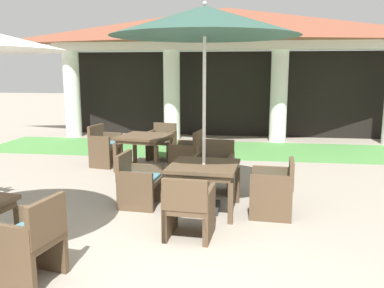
{
  "coord_description": "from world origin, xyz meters",
  "views": [
    {
      "loc": [
        0.73,
        -3.64,
        2.08
      ],
      "look_at": [
        -0.22,
        3.09,
        0.82
      ],
      "focal_mm": 37.94,
      "sensor_mm": 36.0,
      "label": 1
    }
  ],
  "objects_px": {
    "patio_chair_mid_left_east": "(30,242)",
    "patio_chair_mid_right_east": "(188,153)",
    "patio_table_mid_right": "(145,140)",
    "patio_chair_mid_right_west": "(104,146)",
    "patio_table_near_foreground": "(204,171)",
    "patio_chair_near_foreground_east": "(274,188)",
    "patio_chair_near_foreground_west": "(138,182)",
    "patio_chair_near_foreground_south": "(189,208)",
    "patio_umbrella_near_foreground": "(205,23)",
    "patio_chair_mid_right_north": "(162,142)",
    "patio_chair_near_foreground_north": "(215,168)",
    "terracotta_urn": "(175,156)"
  },
  "relations": [
    {
      "from": "patio_chair_near_foreground_south",
      "to": "patio_chair_mid_right_north",
      "type": "xyz_separation_m",
      "value": [
        -1.28,
        4.31,
        0.02
      ]
    },
    {
      "from": "patio_table_near_foreground",
      "to": "patio_chair_mid_left_east",
      "type": "distance_m",
      "value": 2.72
    },
    {
      "from": "terracotta_urn",
      "to": "patio_chair_mid_right_west",
      "type": "bearing_deg",
      "value": -158.9
    },
    {
      "from": "patio_chair_mid_right_east",
      "to": "patio_chair_mid_right_west",
      "type": "bearing_deg",
      "value": 90.0
    },
    {
      "from": "patio_table_mid_right",
      "to": "patio_chair_mid_right_north",
      "type": "distance_m",
      "value": 0.97
    },
    {
      "from": "patio_umbrella_near_foreground",
      "to": "patio_chair_mid_right_west",
      "type": "height_order",
      "value": "patio_umbrella_near_foreground"
    },
    {
      "from": "patio_chair_mid_left_east",
      "to": "patio_chair_mid_right_east",
      "type": "xyz_separation_m",
      "value": [
        0.88,
        4.48,
        -0.02
      ]
    },
    {
      "from": "patio_table_mid_right",
      "to": "patio_chair_mid_right_east",
      "type": "bearing_deg",
      "value": -9.8
    },
    {
      "from": "patio_chair_mid_right_north",
      "to": "patio_chair_mid_right_east",
      "type": "relative_size",
      "value": 0.97
    },
    {
      "from": "patio_umbrella_near_foreground",
      "to": "patio_chair_near_foreground_west",
      "type": "relative_size",
      "value": 3.63
    },
    {
      "from": "patio_table_near_foreground",
      "to": "patio_chair_mid_right_east",
      "type": "relative_size",
      "value": 1.21
    },
    {
      "from": "patio_umbrella_near_foreground",
      "to": "patio_chair_mid_right_west",
      "type": "xyz_separation_m",
      "value": [
        -2.45,
        2.52,
        -2.27
      ]
    },
    {
      "from": "patio_chair_near_foreground_north",
      "to": "patio_chair_mid_right_east",
      "type": "bearing_deg",
      "value": -57.52
    },
    {
      "from": "patio_chair_near_foreground_south",
      "to": "patio_chair_mid_right_west",
      "type": "relative_size",
      "value": 0.91
    },
    {
      "from": "patio_table_mid_right",
      "to": "patio_chair_mid_right_west",
      "type": "distance_m",
      "value": 0.98
    },
    {
      "from": "patio_umbrella_near_foreground",
      "to": "patio_chair_mid_right_east",
      "type": "distance_m",
      "value": 3.23
    },
    {
      "from": "patio_chair_near_foreground_east",
      "to": "patio_chair_near_foreground_west",
      "type": "distance_m",
      "value": 2.04
    },
    {
      "from": "patio_chair_near_foreground_north",
      "to": "patio_chair_mid_right_west",
      "type": "height_order",
      "value": "patio_chair_mid_right_west"
    },
    {
      "from": "patio_chair_near_foreground_north",
      "to": "patio_chair_mid_right_north",
      "type": "height_order",
      "value": "patio_chair_near_foreground_north"
    },
    {
      "from": "patio_table_near_foreground",
      "to": "patio_chair_near_foreground_north",
      "type": "xyz_separation_m",
      "value": [
        0.07,
        1.02,
        -0.2
      ]
    },
    {
      "from": "patio_chair_mid_right_west",
      "to": "patio_table_near_foreground",
      "type": "bearing_deg",
      "value": 54.02
    },
    {
      "from": "patio_table_near_foreground",
      "to": "patio_chair_near_foreground_west",
      "type": "distance_m",
      "value": 1.05
    },
    {
      "from": "patio_chair_near_foreground_north",
      "to": "terracotta_urn",
      "type": "bearing_deg",
      "value": -58.26
    },
    {
      "from": "patio_chair_near_foreground_west",
      "to": "terracotta_urn",
      "type": "bearing_deg",
      "value": -176.16
    },
    {
      "from": "patio_chair_near_foreground_south",
      "to": "patio_chair_mid_left_east",
      "type": "distance_m",
      "value": 1.88
    },
    {
      "from": "patio_chair_near_foreground_west",
      "to": "patio_chair_mid_right_north",
      "type": "distance_m",
      "value": 3.24
    },
    {
      "from": "patio_chair_near_foreground_east",
      "to": "patio_table_near_foreground",
      "type": "bearing_deg",
      "value": 90.0
    },
    {
      "from": "patio_chair_near_foreground_north",
      "to": "terracotta_urn",
      "type": "height_order",
      "value": "patio_chair_near_foreground_north"
    },
    {
      "from": "patio_chair_near_foreground_west",
      "to": "patio_chair_near_foreground_south",
      "type": "bearing_deg",
      "value": 45.08
    },
    {
      "from": "patio_chair_mid_right_north",
      "to": "patio_chair_near_foreground_north",
      "type": "bearing_deg",
      "value": 131.77
    },
    {
      "from": "patio_chair_near_foreground_west",
      "to": "patio_chair_mid_left_east",
      "type": "height_order",
      "value": "patio_chair_mid_left_east"
    },
    {
      "from": "patio_table_mid_right",
      "to": "patio_chair_mid_right_north",
      "type": "height_order",
      "value": "patio_chair_mid_right_north"
    },
    {
      "from": "patio_chair_near_foreground_east",
      "to": "patio_table_mid_right",
      "type": "height_order",
      "value": "patio_chair_near_foreground_east"
    },
    {
      "from": "patio_chair_near_foreground_south",
      "to": "patio_chair_mid_right_east",
      "type": "relative_size",
      "value": 0.94
    },
    {
      "from": "patio_table_near_foreground",
      "to": "patio_table_mid_right",
      "type": "xyz_separation_m",
      "value": [
        -1.51,
        2.36,
        0.02
      ]
    },
    {
      "from": "patio_chair_near_foreground_west",
      "to": "patio_chair_mid_right_east",
      "type": "relative_size",
      "value": 0.95
    },
    {
      "from": "patio_umbrella_near_foreground",
      "to": "terracotta_urn",
      "type": "xyz_separation_m",
      "value": [
        -1.01,
        3.08,
        -2.55
      ]
    },
    {
      "from": "patio_chair_near_foreground_west",
      "to": "patio_chair_mid_right_east",
      "type": "distance_m",
      "value": 2.17
    },
    {
      "from": "patio_table_mid_right",
      "to": "patio_chair_mid_right_west",
      "type": "relative_size",
      "value": 1.26
    },
    {
      "from": "patio_chair_mid_right_west",
      "to": "patio_chair_near_foreground_south",
      "type": "bearing_deg",
      "value": 43.76
    },
    {
      "from": "patio_table_mid_right",
      "to": "terracotta_urn",
      "type": "xyz_separation_m",
      "value": [
        0.5,
        0.72,
        -0.48
      ]
    },
    {
      "from": "patio_chair_mid_right_east",
      "to": "terracotta_urn",
      "type": "relative_size",
      "value": 2.32
    },
    {
      "from": "patio_chair_mid_right_north",
      "to": "patio_chair_mid_right_west",
      "type": "height_order",
      "value": "patio_chair_mid_right_west"
    },
    {
      "from": "patio_chair_near_foreground_south",
      "to": "patio_table_near_foreground",
      "type": "bearing_deg",
      "value": 90.0
    },
    {
      "from": "patio_table_near_foreground",
      "to": "patio_chair_mid_left_east",
      "type": "height_order",
      "value": "patio_chair_mid_left_east"
    },
    {
      "from": "patio_chair_near_foreground_south",
      "to": "patio_chair_near_foreground_north",
      "type": "height_order",
      "value": "patio_chair_near_foreground_north"
    },
    {
      "from": "patio_umbrella_near_foreground",
      "to": "patio_chair_near_foreground_west",
      "type": "distance_m",
      "value": 2.54
    },
    {
      "from": "patio_table_mid_right",
      "to": "terracotta_urn",
      "type": "distance_m",
      "value": 1.0
    },
    {
      "from": "patio_table_near_foreground",
      "to": "patio_chair_mid_left_east",
      "type": "xyz_separation_m",
      "value": [
        -1.45,
        -2.29,
        -0.19
      ]
    },
    {
      "from": "terracotta_urn",
      "to": "patio_chair_mid_right_east",
      "type": "bearing_deg",
      "value": -63.28
    }
  ]
}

